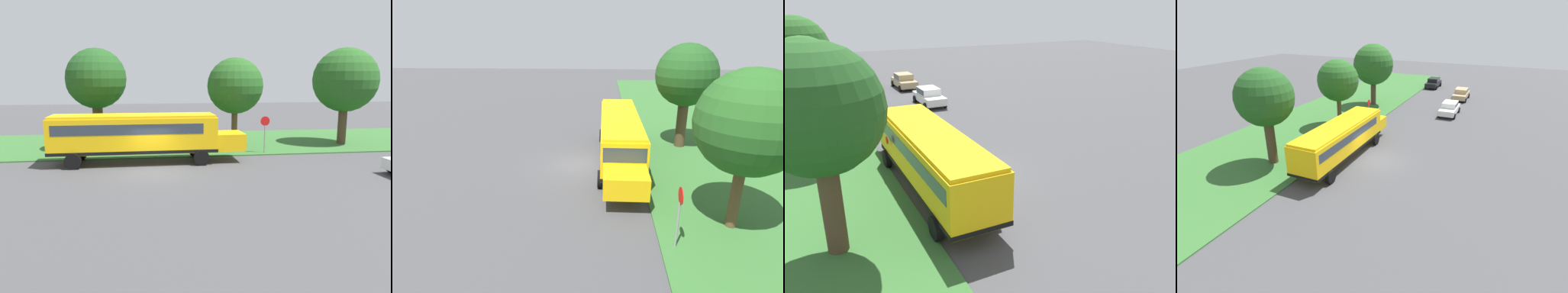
% 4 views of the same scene
% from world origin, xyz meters
% --- Properties ---
extents(ground_plane, '(120.00, 120.00, 0.00)m').
position_xyz_m(ground_plane, '(0.00, 0.00, 0.00)').
color(ground_plane, '#424244').
extents(school_bus, '(2.84, 12.42, 3.16)m').
position_xyz_m(school_bus, '(-2.75, -0.82, 1.92)').
color(school_bus, yellow).
rests_on(school_bus, ground).
extents(car_white_nearest, '(2.02, 4.40, 1.56)m').
position_xyz_m(car_white_nearest, '(2.80, 15.39, 0.88)').
color(car_white_nearest, silver).
rests_on(car_white_nearest, ground).
extents(car_tan_middle, '(2.02, 4.40, 1.56)m').
position_xyz_m(car_tan_middle, '(2.80, 23.54, 0.88)').
color(car_tan_middle, tan).
rests_on(car_tan_middle, ground).
extents(car_black_furthest, '(2.02, 4.40, 1.56)m').
position_xyz_m(car_black_furthest, '(-2.80, 29.90, 0.88)').
color(car_black_furthest, black).
rests_on(car_black_furthest, ground).
extents(oak_tree_beside_bus, '(4.43, 4.43, 7.64)m').
position_xyz_m(oak_tree_beside_bus, '(-7.42, -4.02, 5.30)').
color(oak_tree_beside_bus, '#4C3826').
rests_on(oak_tree_beside_bus, ground).
extents(oak_tree_roadside_mid, '(4.34, 4.34, 7.03)m').
position_xyz_m(oak_tree_roadside_mid, '(-7.31, 6.62, 4.78)').
color(oak_tree_roadside_mid, brown).
rests_on(oak_tree_roadside_mid, ground).
extents(oak_tree_far_end, '(5.16, 5.16, 7.88)m').
position_xyz_m(oak_tree_far_end, '(-7.52, 15.75, 5.24)').
color(oak_tree_far_end, '#4C3826').
rests_on(oak_tree_far_end, ground).
extents(stop_sign, '(0.08, 0.68, 2.74)m').
position_xyz_m(stop_sign, '(-4.60, 8.22, 1.74)').
color(stop_sign, gray).
rests_on(stop_sign, ground).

